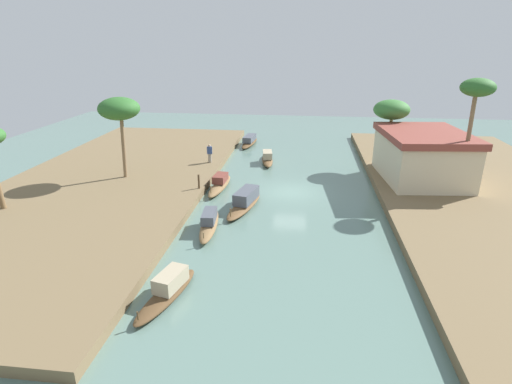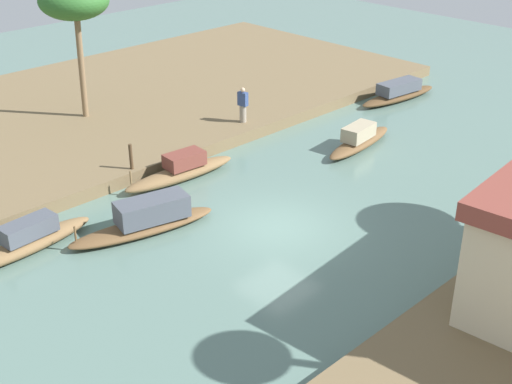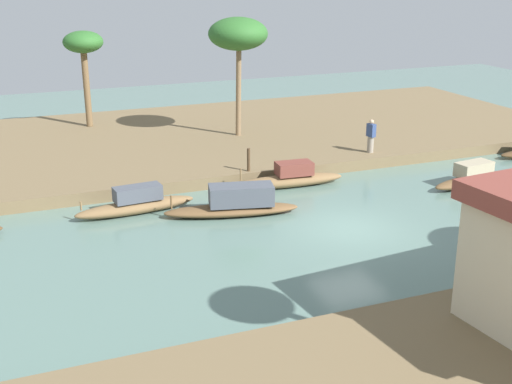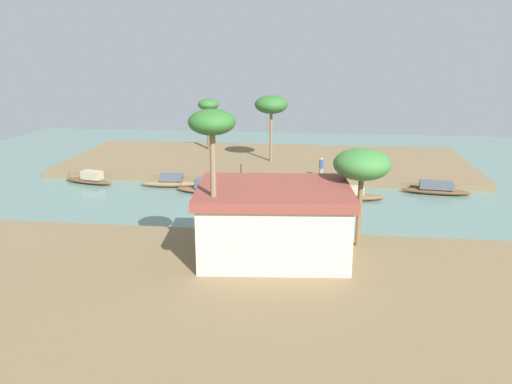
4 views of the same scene
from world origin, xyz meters
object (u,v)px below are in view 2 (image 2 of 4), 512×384
sampan_open_hull (147,220)px  mooring_post (131,157)px  sampan_near_left_bank (359,140)px  sampan_with_red_awning (399,93)px  sampan_upstream_small (28,241)px  sampan_midstream (181,171)px  palm_tree_left_near (74,2)px  person_on_near_bank (243,106)px

sampan_open_hull → mooring_post: mooring_post is taller
mooring_post → sampan_near_left_bank: bearing=155.4°
sampan_near_left_bank → sampan_with_red_awning: bearing=-166.0°
sampan_upstream_small → sampan_near_left_bank: (-14.70, 2.16, -0.01)m
sampan_upstream_small → sampan_midstream: same height
sampan_near_left_bank → sampan_midstream: bearing=-28.4°
sampan_near_left_bank → sampan_open_hull: sampan_open_hull is taller
sampan_with_red_awning → sampan_midstream: bearing=4.9°
sampan_open_hull → sampan_with_red_awning: size_ratio=1.01×
sampan_open_hull → sampan_upstream_small: bearing=-11.8°
sampan_open_hull → palm_tree_left_near: bearing=-98.1°
sampan_open_hull → person_on_near_bank: person_on_near_bank is taller
sampan_open_hull → palm_tree_left_near: (-3.94, -10.08, 5.39)m
sampan_with_red_awning → mooring_post: (15.70, -1.63, 0.65)m
sampan_upstream_small → sampan_near_left_bank: size_ratio=1.03×
sampan_near_left_bank → sampan_midstream: (7.66, -2.95, 0.00)m
palm_tree_left_near → sampan_near_left_bank: bearing=124.2°
mooring_post → palm_tree_left_near: palm_tree_left_near is taller
sampan_upstream_small → sampan_midstream: 7.09m
sampan_upstream_small → person_on_near_bank: person_on_near_bank is taller
sampan_open_hull → palm_tree_left_near: 12.09m
sampan_with_red_awning → palm_tree_left_near: 16.83m
sampan_open_hull → person_on_near_bank: bearing=-139.9°
person_on_near_bank → mooring_post: bearing=86.0°
sampan_upstream_small → person_on_near_bank: size_ratio=2.98×
sampan_open_hull → mooring_post: bearing=-105.2°
mooring_post → sampan_upstream_small: bearing=20.1°
sampan_open_hull → sampan_with_red_awning: bearing=-160.1°
person_on_near_bank → sampan_with_red_awning: bearing=-114.7°
palm_tree_left_near → sampan_upstream_small: bearing=48.3°
sampan_with_red_awning → palm_tree_left_near: size_ratio=0.86×
person_on_near_bank → mooring_post: (6.72, 0.71, -0.27)m
sampan_upstream_small → sampan_midstream: size_ratio=0.96×
sampan_midstream → palm_tree_left_near: palm_tree_left_near is taller
sampan_near_left_bank → person_on_near_bank: bearing=-71.1°
sampan_upstream_small → mooring_post: (-5.57, -2.03, 0.66)m
person_on_near_bank → sampan_open_hull: bearing=106.8°
sampan_with_red_awning → sampan_upstream_small: bearing=7.6°
sampan_upstream_small → sampan_near_left_bank: bearing=166.9°
sampan_upstream_small → sampan_open_hull: 3.94m
person_on_near_bank → palm_tree_left_near: bearing=30.0°
sampan_with_red_awning → mooring_post: mooring_post is taller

